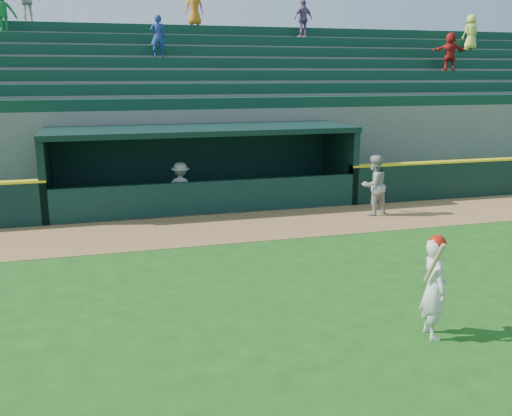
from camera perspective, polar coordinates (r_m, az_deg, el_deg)
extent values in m
plane|color=#1A4D13|center=(10.90, 2.32, -8.54)|extent=(120.00, 120.00, 0.00)
cube|color=olive|center=(15.40, -3.35, -1.98)|extent=(40.00, 3.00, 0.01)
imported|color=#A2A29D|center=(16.97, 11.70, 2.25)|extent=(1.01, 0.88, 1.77)
imported|color=#A2A29D|center=(17.12, -7.53, 2.05)|extent=(1.10, 0.85, 1.50)
cube|color=slate|center=(18.06, -5.28, 0.32)|extent=(9.00, 2.60, 0.04)
cube|color=black|center=(17.61, -20.25, 2.97)|extent=(0.20, 2.60, 2.30)
cube|color=black|center=(19.20, 8.30, 4.44)|extent=(0.20, 2.60, 2.30)
cube|color=black|center=(19.10, -6.08, 4.46)|extent=(9.40, 0.20, 2.30)
cube|color=black|center=(17.68, -5.44, 7.79)|extent=(9.40, 2.80, 0.16)
cube|color=black|center=(16.78, -4.54, 1.02)|extent=(9.00, 0.16, 1.00)
cube|color=brown|center=(18.78, -5.75, 1.53)|extent=(8.40, 0.45, 0.10)
cube|color=slate|center=(19.57, -6.36, 5.57)|extent=(34.00, 0.85, 2.91)
cube|color=#0F3828|center=(19.31, -6.43, 10.34)|extent=(34.00, 0.60, 0.36)
cube|color=slate|center=(20.38, -6.78, 6.50)|extent=(34.00, 0.85, 3.36)
cube|color=#0F3828|center=(20.13, -6.87, 11.72)|extent=(34.00, 0.60, 0.36)
cube|color=slate|center=(21.19, -7.17, 7.36)|extent=(34.00, 0.85, 3.81)
cube|color=#0F3828|center=(20.96, -7.28, 13.00)|extent=(34.00, 0.60, 0.36)
cube|color=slate|center=(22.00, -7.53, 8.15)|extent=(34.00, 0.85, 4.26)
cube|color=#0F3828|center=(21.80, -7.67, 14.18)|extent=(34.00, 0.60, 0.36)
cube|color=slate|center=(22.82, -7.86, 8.89)|extent=(34.00, 0.85, 4.71)
cube|color=#0F3828|center=(22.66, -8.03, 15.27)|extent=(34.00, 0.60, 0.36)
cube|color=slate|center=(23.65, -8.18, 9.57)|extent=(34.00, 0.85, 5.16)
cube|color=#0F3828|center=(23.52, -8.36, 16.28)|extent=(34.00, 0.60, 0.36)
cube|color=slate|center=(24.48, -8.47, 10.21)|extent=(34.00, 0.85, 5.61)
cube|color=#0F3828|center=(24.39, -8.68, 17.21)|extent=(34.00, 0.60, 0.36)
cube|color=slate|center=(25.05, -8.65, 10.27)|extent=(34.50, 0.30, 5.61)
imported|color=orange|center=(24.65, -6.18, 19.34)|extent=(0.76, 0.55, 1.44)
imported|color=silver|center=(24.38, -21.92, 18.70)|extent=(0.96, 0.55, 1.54)
imported|color=#AA1B1A|center=(25.03, 18.81, 14.58)|extent=(1.46, 0.72, 1.50)
imported|color=navy|center=(21.76, -9.77, 16.55)|extent=(0.57, 0.40, 1.49)
imported|color=#17692E|center=(23.57, -24.01, 17.57)|extent=(1.03, 0.69, 1.48)
imported|color=#D8DE4E|center=(27.68, 20.69, 16.12)|extent=(0.76, 0.53, 1.50)
imported|color=#81538E|center=(24.94, 4.75, 18.35)|extent=(0.95, 0.58, 1.52)
imported|color=silver|center=(9.36, 17.38, -7.67)|extent=(0.47, 0.63, 1.60)
sphere|color=#AE1709|center=(9.13, 17.69, -3.39)|extent=(0.27, 0.27, 0.27)
cylinder|color=tan|center=(8.93, 17.39, -5.29)|extent=(0.13, 0.53, 0.76)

